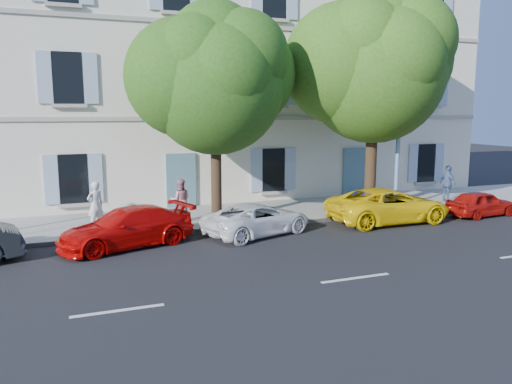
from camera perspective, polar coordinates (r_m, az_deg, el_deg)
name	(u,v)px	position (r m, az deg, el deg)	size (l,w,h in m)	color
ground	(291,241)	(16.78, 3.97, -5.65)	(90.00, 90.00, 0.00)	black
sidewalk	(245,214)	(20.78, -1.23, -2.53)	(36.00, 4.50, 0.15)	#A09E96
kerb	(265,225)	(18.79, 1.03, -3.77)	(36.00, 0.16, 0.16)	#9E998E
building	(206,77)	(25.88, -5.71, 12.92)	(28.00, 7.00, 12.00)	silver
car_red_coupe	(127,228)	(16.48, -14.56, -3.95)	(1.77, 4.34, 1.26)	#C10705
car_white_coupe	(258,219)	(17.54, 0.18, -3.10)	(1.86, 4.03, 1.12)	white
car_yellow_supercar	(389,205)	(20.11, 14.91, -1.49)	(2.24, 4.86, 1.35)	yellow
car_red_hatchback	(481,203)	(22.63, 24.34, -1.19)	(1.26, 3.14, 1.07)	#AF100A
tree_left	(215,86)	(18.72, -4.70, 11.99)	(5.08, 5.08, 7.87)	#3A2819
tree_right	(374,73)	(21.53, 13.35, 13.11)	(5.77, 5.77, 8.90)	#3A2819
street_lamp	(403,90)	(21.76, 16.46, 11.09)	(0.30, 1.88, 8.84)	#7293BF
pedestrian_a	(95,205)	(18.54, -17.88, -1.48)	(0.62, 0.41, 1.71)	silver
pedestrian_b	(180,200)	(19.16, -8.64, -0.93)	(0.79, 0.61, 1.62)	#C77F89
pedestrian_c	(448,184)	(24.63, 21.06, 0.89)	(1.00, 0.42, 1.70)	slate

